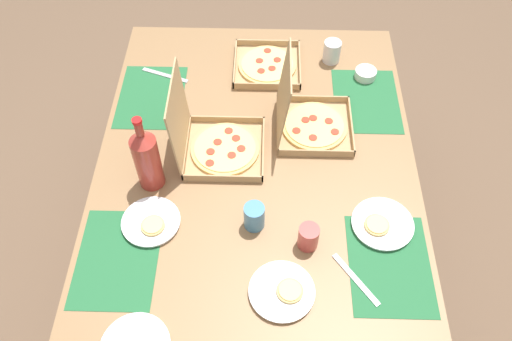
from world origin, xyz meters
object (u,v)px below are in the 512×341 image
Objects in this scene: plate_far_right at (151,222)px; soda_bottle at (147,158)px; cup_spare at (332,52)px; plate_near_right at (283,291)px; cup_clear_right at (253,216)px; cup_red at (308,237)px; condiment_bowl at (366,74)px; plate_far_left at (382,224)px; pizza_box_center at (215,142)px; pizza_box_corner_left at (267,65)px; pizza_box_corner_right at (308,120)px.

soda_bottle is (0.18, 0.02, 0.12)m from plate_far_right.
plate_near_right is at bearing 168.82° from cup_spare.
cup_red is at bearing -111.76° from cup_clear_right.
cup_red is 0.85m from condiment_bowl.
plate_far_left is at bearing -171.81° from cup_spare.
plate_far_right is at bearing 142.29° from cup_spare.
cup_spare is at bearing 52.99° from condiment_bowl.
cup_red is at bearing 171.76° from cup_spare.
pizza_box_center is 0.27m from soda_bottle.
plate_far_left and plate_far_right have the same top height.
cup_spare is 1.08× the size of condiment_bowl.
pizza_box_corner_left is (0.47, -0.19, -0.04)m from pizza_box_center.
soda_bottle is at bearing 65.13° from cup_clear_right.
soda_bottle reaches higher than pizza_box_corner_left.
pizza_box_center is at bearing 61.80° from plate_far_left.
pizza_box_corner_left is 2.93× the size of cup_spare.
soda_bottle is 3.36× the size of cup_clear_right.
cup_spare is (0.83, 0.12, 0.04)m from plate_far_left.
condiment_bowl is at bearing -18.45° from cup_red.
plate_near_right is at bearing -156.30° from pizza_box_center.
cup_clear_right is at bearing -154.63° from pizza_box_center.
cup_spare is 1.06× the size of cup_red.
pizza_box_corner_left is 0.74m from soda_bottle.
cup_red is (-0.06, -0.52, 0.04)m from plate_far_right.
condiment_bowl is (0.42, -0.60, -0.03)m from pizza_box_center.
pizza_box_corner_right is 1.56× the size of plate_near_right.
cup_red is at bearing -139.70° from pizza_box_center.
pizza_box_center is at bearing 25.37° from cup_clear_right.
plate_far_right is at bearing 91.29° from cup_clear_right.
pizza_box_corner_right is 0.51m from cup_red.
pizza_box_center is 0.66m from plate_far_left.
soda_bottle is (-0.15, 0.22, 0.08)m from pizza_box_center.
cup_clear_right is 0.19m from cup_red.
condiment_bowl is (-0.10, -0.14, -0.03)m from cup_spare.
cup_clear_right reaches higher than cup_red.
pizza_box_center is 1.64× the size of plate_far_right.
pizza_box_corner_left is 0.87m from cup_red.
cup_red is at bearing 161.55° from condiment_bowl.
pizza_box_center is 3.59× the size of cup_red.
pizza_box_center is at bearing 138.54° from cup_spare.
pizza_box_center is (-0.12, 0.34, 0.00)m from pizza_box_corner_right.
cup_spare is (0.84, -0.65, 0.04)m from plate_far_right.
cup_red is (-0.85, -0.14, 0.03)m from pizza_box_corner_left.
pizza_box_center is 0.70m from cup_spare.
condiment_bowl is (0.74, -0.79, 0.01)m from plate_far_right.
pizza_box_center reaches higher than cup_clear_right.
cup_clear_right is (0.24, 0.10, 0.04)m from plate_near_right.
cup_spare is (0.05, -0.27, 0.04)m from pizza_box_corner_left.
plate_near_right is 0.27m from cup_clear_right.
cup_spare is 0.92m from cup_red.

